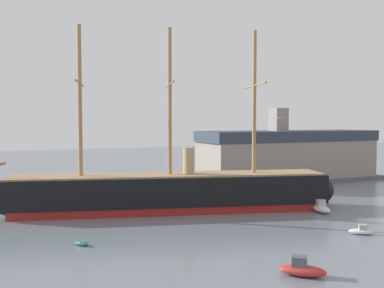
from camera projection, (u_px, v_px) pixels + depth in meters
The scene contains 9 objects.
tall_ship at pixel (170, 192), 66.88m from camera, with size 56.31×20.45×27.70m.
motorboat_near_centre at pixel (302, 269), 39.19m from camera, with size 4.27×4.09×1.75m.
motorboat_mid_right at pixel (361, 231), 53.48m from camera, with size 3.03×2.75×1.22m.
dinghy_alongside_bow at pixel (81, 243), 48.77m from camera, with size 1.79×2.15×0.47m.
motorboat_alongside_stern at pixel (321, 208), 66.45m from camera, with size 2.86×4.85×1.91m.
motorboat_far_right at pixel (311, 190), 85.02m from camera, with size 3.50×2.73×1.36m.
dinghy_distant_centre at pixel (157, 193), 82.78m from camera, with size 2.34×1.59×0.51m.
dockside_warehouse_right at pixel (289, 156), 100.29m from camera, with size 45.70×14.28×16.58m.
seagull_in_flight at pixel (278, 118), 41.04m from camera, with size 0.72×1.10×0.13m.
Camera 1 is at (-25.21, -14.66, 13.87)m, focal length 41.20 mm.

